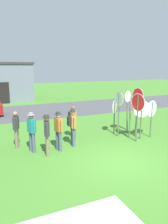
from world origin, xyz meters
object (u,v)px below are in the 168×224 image
at_px(stop_sign_low_front, 114,111).
at_px(person_near_signs, 16,128).
at_px(person_on_left, 32,130).
at_px(stop_sign_center_cluster, 130,112).
at_px(stop_sign_tallest, 141,113).
at_px(stop_sign_rear_left, 137,103).
at_px(stop_sign_nearest, 119,106).
at_px(stop_sign_rear_right, 127,105).
at_px(person_in_teal, 58,129).
at_px(person_in_blue, 73,120).
at_px(person_with_sunhat, 72,125).
at_px(stop_sign_leaning_left, 152,113).
at_px(stop_sign_leaning_right, 138,109).
at_px(person_holding_notes, 47,133).

distance_m(stop_sign_low_front, person_near_signs, 5.13).
bearing_deg(person_on_left, stop_sign_center_cluster, -2.34).
relative_size(stop_sign_tallest, person_on_left, 1.14).
bearing_deg(stop_sign_center_cluster, person_near_signs, 169.91).
bearing_deg(stop_sign_center_cluster, person_on_left, 177.66).
height_order(stop_sign_rear_left, stop_sign_nearest, stop_sign_rear_left).
xyz_separation_m(stop_sign_nearest, stop_sign_tallest, (0.80, -0.82, -0.28)).
bearing_deg(stop_sign_rear_right, person_in_teal, -168.77).
xyz_separation_m(stop_sign_center_cluster, person_near_signs, (-5.47, 0.97, -0.40)).
bearing_deg(person_in_blue, stop_sign_rear_right, -8.36).
bearing_deg(person_with_sunhat, stop_sign_tallest, -8.13).
relative_size(stop_sign_rear_left, stop_sign_leaning_left, 1.31).
distance_m(stop_sign_nearest, person_with_sunhat, 2.80).
bearing_deg(stop_sign_leaning_left, stop_sign_low_front, 136.89).
bearing_deg(person_near_signs, stop_sign_leaning_left, -11.71).
height_order(stop_sign_nearest, person_in_teal, stop_sign_nearest).
bearing_deg(stop_sign_low_front, stop_sign_leaning_right, -77.24).
xyz_separation_m(stop_sign_rear_right, person_holding_notes, (-4.78, -1.17, -0.58)).
height_order(stop_sign_rear_right, stop_sign_center_cluster, stop_sign_rear_right).
bearing_deg(stop_sign_low_front, person_in_teal, -163.23).
distance_m(stop_sign_rear_right, stop_sign_leaning_right, 1.33).
bearing_deg(stop_sign_leaning_left, stop_sign_tallest, 178.16).
bearing_deg(person_in_teal, stop_sign_leaning_left, -2.99).
height_order(stop_sign_nearest, person_holding_notes, stop_sign_nearest).
relative_size(stop_sign_tallest, person_in_teal, 1.14).
bearing_deg(person_in_teal, person_in_blue, 46.98).
height_order(stop_sign_nearest, person_in_blue, stop_sign_nearest).
bearing_deg(person_in_teal, stop_sign_nearest, 9.54).
height_order(stop_sign_leaning_right, person_near_signs, stop_sign_leaning_right).
xyz_separation_m(stop_sign_rear_left, person_holding_notes, (-5.04, -0.68, -0.76)).
bearing_deg(stop_sign_rear_left, person_near_signs, 172.95).
bearing_deg(person_in_blue, stop_sign_leaning_left, -22.31).
relative_size(stop_sign_leaning_right, person_near_signs, 1.41).
bearing_deg(stop_sign_low_front, stop_sign_center_cluster, -69.63).
bearing_deg(stop_sign_leaning_right, stop_sign_tallest, 27.81).
height_order(person_in_teal, person_with_sunhat, same).
bearing_deg(stop_sign_rear_right, stop_sign_nearest, -160.87).
distance_m(stop_sign_nearest, person_on_left, 4.61).
distance_m(stop_sign_low_front, stop_sign_leaning_right, 1.60).
bearing_deg(stop_sign_center_cluster, stop_sign_nearest, 129.58).
relative_size(stop_sign_low_front, stop_sign_tallest, 0.94).
bearing_deg(stop_sign_leaning_left, stop_sign_rear_left, 127.12).
bearing_deg(person_with_sunhat, person_near_signs, 160.77).
relative_size(stop_sign_center_cluster, person_in_blue, 1.17).
distance_m(person_holding_notes, person_with_sunhat, 1.48).
height_order(stop_sign_rear_left, stop_sign_low_front, stop_sign_rear_left).
bearing_deg(stop_sign_leaning_right, person_near_signs, 164.13).
bearing_deg(stop_sign_low_front, stop_sign_nearest, -94.13).
bearing_deg(stop_sign_nearest, stop_sign_center_cluster, -50.42).
bearing_deg(stop_sign_leaning_left, person_in_teal, 177.01).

